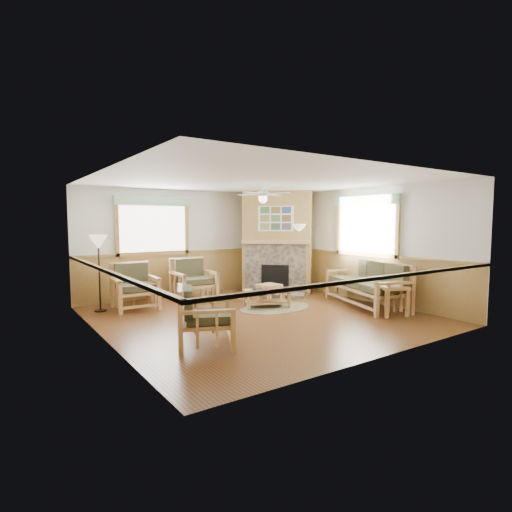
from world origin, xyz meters
TOP-DOWN VIEW (x-y plane):
  - floor at (0.00, 0.00)m, footprint 6.00×6.00m
  - ceiling at (0.00, 0.00)m, footprint 6.00×6.00m
  - wall_back at (0.00, 3.00)m, footprint 6.00×0.02m
  - wall_front at (0.00, -3.00)m, footprint 6.00×0.02m
  - wall_left at (-3.00, 0.00)m, footprint 0.02×6.00m
  - wall_right at (3.00, 0.00)m, footprint 0.02×6.00m
  - wainscot at (0.00, 0.00)m, footprint 6.00×6.00m
  - fireplace at (2.05, 2.05)m, footprint 3.11×3.11m
  - window_back at (-1.10, 2.96)m, footprint 1.90×0.16m
  - window_right at (2.96, -0.20)m, footprint 0.16×1.90m
  - ceiling_fan at (0.30, 0.30)m, footprint 1.59×1.59m
  - sofa at (2.55, -0.57)m, footprint 2.38×1.54m
  - armchair_back_left at (-1.86, 2.07)m, footprint 0.93×0.93m
  - armchair_back_right at (-0.41, 2.16)m, footprint 0.94×0.94m
  - armchair_left at (-1.80, -1.13)m, footprint 1.09×1.09m
  - coffee_table at (0.61, 0.59)m, footprint 1.09×0.81m
  - end_table_chairs at (-1.52, 2.55)m, footprint 0.64×0.63m
  - end_table_sofa at (2.27, -1.46)m, footprint 0.70×0.69m
  - footstool at (1.05, 1.09)m, footprint 0.52×0.52m
  - braided_rug at (0.71, 0.41)m, footprint 2.20×2.20m
  - floor_lamp_left at (-2.55, 2.27)m, footprint 0.50×0.50m
  - floor_lamp_right at (2.23, 1.38)m, footprint 0.51×0.51m
  - book_red at (0.76, 0.54)m, footprint 0.29×0.35m
  - book_dark at (0.46, 0.66)m, footprint 0.24×0.30m

SIDE VIEW (x-z plane):
  - floor at x=0.00m, z-range -0.01..0.00m
  - braided_rug at x=0.71m, z-range 0.00..0.01m
  - coffee_table at x=0.61m, z-range 0.00..0.39m
  - footstool at x=1.05m, z-range 0.00..0.41m
  - end_table_chairs at x=-1.52m, z-range 0.00..0.57m
  - end_table_sofa at x=2.27m, z-range 0.00..0.61m
  - book_dark at x=0.46m, z-range 0.40..0.43m
  - book_red at x=0.76m, z-range 0.41..0.44m
  - armchair_left at x=-1.80m, z-range 0.00..0.92m
  - armchair_back_left at x=-1.86m, z-range 0.00..1.00m
  - armchair_back_right at x=-0.41m, z-range 0.00..1.01m
  - sofa at x=2.55m, z-range 0.00..1.02m
  - wainscot at x=0.00m, z-range 0.00..1.10m
  - floor_lamp_left at x=-2.55m, z-range 0.00..1.63m
  - floor_lamp_right at x=2.23m, z-range 0.00..1.85m
  - wall_back at x=0.00m, z-range 0.00..2.70m
  - wall_front at x=0.00m, z-range 0.00..2.70m
  - wall_left at x=-3.00m, z-range 0.00..2.70m
  - wall_right at x=3.00m, z-range 0.00..2.70m
  - fireplace at x=2.05m, z-range 0.00..2.70m
  - window_back at x=-1.10m, z-range 1.78..3.28m
  - window_right at x=2.96m, z-range 1.78..3.28m
  - ceiling_fan at x=0.30m, z-range 2.48..2.84m
  - ceiling at x=0.00m, z-range 2.70..2.71m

